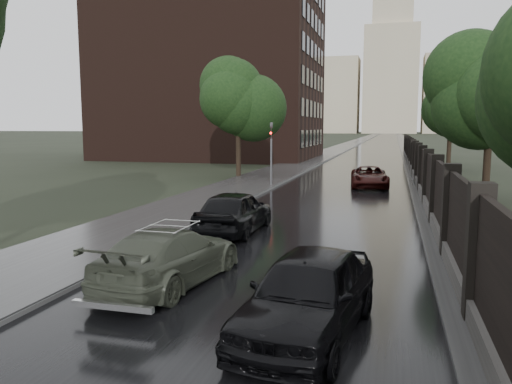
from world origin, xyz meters
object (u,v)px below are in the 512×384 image
tree_right_c (451,112)px  traffic_light (271,149)px  volga_sedan (170,256)px  hatchback_left (235,211)px  tree_left_far (238,106)px  tree_right_b (491,102)px  car_right_near (308,294)px  car_right_far (369,177)px

tree_right_c → traffic_light: tree_right_c is taller
volga_sedan → hatchback_left: hatchback_left is taller
tree_right_c → traffic_light: 19.26m
tree_left_far → volga_sedan: size_ratio=1.58×
tree_right_b → tree_left_far: bearing=152.7°
tree_left_far → tree_right_c: (15.50, 10.00, -0.29)m
volga_sedan → car_right_near: 4.18m
tree_left_far → traffic_light: tree_left_far is taller
tree_left_far → traffic_light: (3.70, -5.01, -2.84)m
volga_sedan → car_right_far: size_ratio=0.99×
tree_left_far → volga_sedan: tree_left_far is taller
hatchback_left → tree_right_b: bearing=-132.4°
volga_sedan → car_right_near: bearing=156.9°
car_right_far → tree_right_b: bearing=-42.9°
tree_right_c → car_right_near: tree_right_c is taller
car_right_near → car_right_far: car_right_near is taller
traffic_light → tree_right_c: bearing=51.8°
traffic_light → car_right_near: size_ratio=0.89×
tree_left_far → tree_right_c: size_ratio=1.05×
car_right_near → tree_right_c: bearing=88.4°
volga_sedan → car_right_far: 21.21m
tree_right_c → volga_sedan: bearing=-105.5°
tree_right_c → hatchback_left: tree_right_c is taller
tree_right_b → tree_right_c: same height
car_right_near → tree_right_b: bearing=79.8°
car_right_far → traffic_light: bearing=-171.5°
tree_right_b → volga_sedan: tree_right_b is taller
tree_left_far → tree_right_b: size_ratio=1.05×
tree_left_far → hatchback_left: bearing=-73.0°
volga_sedan → car_right_far: bearing=-93.9°
tree_left_far → volga_sedan: bearing=-76.3°
tree_right_c → volga_sedan: 35.97m
tree_left_far → car_right_near: (9.60, -26.44, -4.48)m
tree_left_far → tree_right_c: bearing=32.8°
volga_sedan → hatchback_left: bearing=-81.2°
tree_right_b → traffic_light: size_ratio=1.75×
hatchback_left → car_right_near: 8.85m
tree_right_c → hatchback_left: (-9.84, -28.51, -4.18)m
traffic_light → tree_left_far: bearing=126.5°
tree_right_b → car_right_near: size_ratio=1.56×
tree_right_b → hatchback_left: tree_right_b is taller
tree_left_far → tree_right_b: bearing=-27.3°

